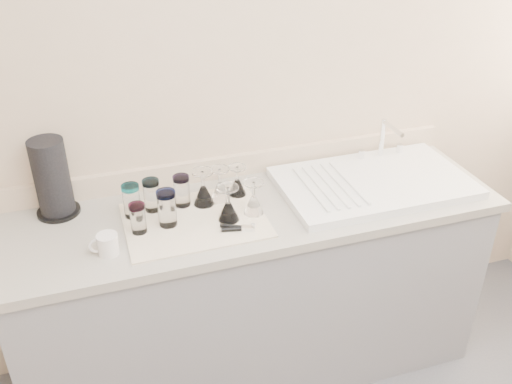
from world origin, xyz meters
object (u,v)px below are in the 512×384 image
object	(u,v)px
tumbler_cyan	(152,195)
paper_towel_roll	(52,179)
tumbler_teal	(132,201)
white_mug	(107,244)
tumbler_purple	(182,191)
goblet_back_left	(220,189)
goblet_back_right	(237,185)
sink_unit	(374,182)
tumbler_magenta	(138,218)
goblet_front_right	(254,202)
goblet_front_left	(228,209)
goblet_extra	(203,193)
tumbler_blue	(167,208)
can_opener	(238,228)

from	to	relation	value
tumbler_cyan	paper_towel_roll	world-z (taller)	paper_towel_roll
tumbler_teal	white_mug	bearing A→B (deg)	-119.42
tumbler_purple	goblet_back_left	size ratio (longest dim) A/B	0.94
goblet_back_right	sink_unit	bearing A→B (deg)	-9.93
tumbler_purple	tumbler_magenta	bearing A→B (deg)	-144.59
goblet_front_right	paper_towel_roll	xyz separation A→B (m)	(-0.75, 0.26, 0.10)
tumbler_purple	goblet_front_left	distance (m)	0.22
tumbler_cyan	tumbler_purple	distance (m)	0.12
tumbler_magenta	paper_towel_roll	size ratio (longest dim) A/B	0.38
tumbler_cyan	paper_towel_roll	bearing A→B (deg)	163.68
tumbler_cyan	tumbler_magenta	distance (m)	0.16
tumbler_purple	sink_unit	bearing A→B (deg)	-6.30
goblet_back_right	paper_towel_roll	world-z (taller)	paper_towel_roll
tumbler_purple	goblet_front_right	world-z (taller)	goblet_front_right
sink_unit	tumbler_teal	xyz separation A→B (m)	(-1.03, 0.07, 0.06)
goblet_back_right	goblet_front_left	world-z (taller)	goblet_front_left
tumbler_teal	goblet_extra	bearing A→B (deg)	0.24
sink_unit	tumbler_magenta	bearing A→B (deg)	-177.26
tumbler_cyan	goblet_back_right	distance (m)	0.36
goblet_back_right	goblet_back_left	bearing A→B (deg)	-171.46
sink_unit	tumbler_magenta	world-z (taller)	sink_unit
tumbler_teal	goblet_front_right	size ratio (longest dim) A/B	0.97
tumbler_purple	goblet_extra	xyz separation A→B (m)	(0.09, -0.02, -0.02)
goblet_front_left	goblet_front_right	size ratio (longest dim) A/B	1.04
sink_unit	goblet_back_left	xyz separation A→B (m)	(-0.67, 0.09, 0.04)
tumbler_cyan	goblet_extra	distance (m)	0.21
tumbler_cyan	tumbler_magenta	world-z (taller)	tumbler_cyan
goblet_back_right	goblet_extra	xyz separation A→B (m)	(-0.15, -0.03, 0.01)
goblet_front_right	goblet_extra	distance (m)	0.22
goblet_back_left	paper_towel_roll	distance (m)	0.67
tumbler_teal	goblet_front_right	bearing A→B (deg)	-15.50
tumbler_cyan	goblet_front_right	distance (m)	0.41
tumbler_teal	sink_unit	bearing A→B (deg)	-3.97
tumbler_purple	goblet_back_right	distance (m)	0.24
tumbler_blue	goblet_back_left	xyz separation A→B (m)	(0.24, 0.12, -0.03)
can_opener	goblet_back_right	bearing A→B (deg)	73.81
sink_unit	white_mug	world-z (taller)	sink_unit
sink_unit	can_opener	bearing A→B (deg)	-166.88
paper_towel_roll	tumbler_purple	bearing A→B (deg)	-12.60
sink_unit	tumbler_cyan	bearing A→B (deg)	174.39
tumbler_magenta	white_mug	distance (m)	0.16
goblet_extra	tumbler_blue	bearing A→B (deg)	-147.77
tumbler_magenta	goblet_front_left	distance (m)	0.35
sink_unit	goblet_back_right	size ratio (longest dim) A/B	6.20
tumbler_cyan	paper_towel_roll	size ratio (longest dim) A/B	0.42
goblet_back_right	goblet_front_right	bearing A→B (deg)	-82.89
white_mug	tumbler_purple	bearing A→B (deg)	35.65
goblet_front_left	tumbler_blue	bearing A→B (deg)	169.80
white_mug	goblet_extra	bearing A→B (deg)	27.62
tumbler_cyan	white_mug	bearing A→B (deg)	-130.82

